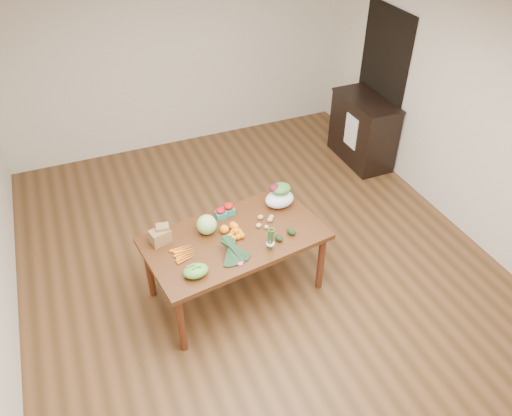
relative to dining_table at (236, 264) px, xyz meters
name	(u,v)px	position (x,y,z in m)	size (l,w,h in m)	color
floor	(259,266)	(0.36, 0.25, -0.38)	(6.00, 6.00, 0.00)	brown
ceiling	(260,17)	(0.36, 0.25, 2.33)	(5.00, 6.00, 0.02)	white
room_walls	(259,163)	(0.36, 0.25, 0.97)	(5.02, 6.02, 2.70)	silver
dining_table	(236,264)	(0.00, 0.00, 0.00)	(1.71, 0.95, 0.75)	#532D13
doorway_dark	(380,85)	(2.84, 1.85, 0.68)	(0.02, 1.00, 2.10)	black
cabinet	(363,130)	(2.58, 1.74, 0.10)	(0.52, 1.02, 0.94)	black
dish_towel	(351,131)	(2.32, 1.65, 0.18)	(0.02, 0.28, 0.45)	white
paper_bag	(160,235)	(-0.67, 0.19, 0.46)	(0.24, 0.20, 0.17)	olive
cabbage	(207,225)	(-0.22, 0.16, 0.47)	(0.20, 0.20, 0.20)	#A3D178
strawberry_basket_a	(221,214)	(-0.03, 0.33, 0.42)	(0.10, 0.10, 0.09)	red
strawberry_basket_b	(229,210)	(0.07, 0.36, 0.43)	(0.11, 0.11, 0.10)	#AF1B0B
orange_a	(224,229)	(-0.07, 0.09, 0.42)	(0.09, 0.09, 0.09)	orange
orange_b	(233,225)	(0.03, 0.12, 0.42)	(0.08, 0.08, 0.08)	orange
orange_c	(235,227)	(0.04, 0.09, 0.41)	(0.08, 0.08, 0.08)	#FF5F0F
mandarin_cluster	(236,232)	(0.01, 0.00, 0.42)	(0.18, 0.18, 0.10)	orange
carrots	(184,253)	(-0.51, -0.05, 0.39)	(0.22, 0.22, 0.03)	orange
snap_pea_bag	(196,271)	(-0.50, -0.35, 0.43)	(0.23, 0.17, 0.10)	#68A136
kale_bunch	(235,252)	(-0.10, -0.28, 0.45)	(0.32, 0.40, 0.16)	black
asparagus_bundle	(270,239)	(0.25, -0.29, 0.50)	(0.08, 0.08, 0.25)	#417134
potato_a	(259,225)	(0.27, 0.04, 0.40)	(0.06, 0.05, 0.05)	#DAC37D
potato_b	(266,227)	(0.33, -0.01, 0.39)	(0.05, 0.04, 0.04)	tan
potato_c	(271,217)	(0.44, 0.11, 0.40)	(0.05, 0.05, 0.05)	tan
potato_d	(260,217)	(0.33, 0.15, 0.40)	(0.06, 0.05, 0.05)	tan
potato_e	(270,220)	(0.40, 0.07, 0.40)	(0.06, 0.05, 0.05)	tan
avocado_a	(279,238)	(0.37, -0.22, 0.41)	(0.06, 0.09, 0.06)	black
avocado_b	(291,231)	(0.52, -0.18, 0.41)	(0.07, 0.10, 0.07)	black
salad_bag	(280,197)	(0.60, 0.28, 0.49)	(0.31, 0.23, 0.24)	silver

